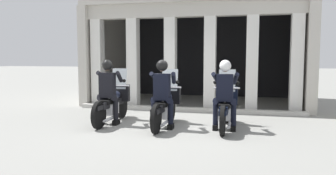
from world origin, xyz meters
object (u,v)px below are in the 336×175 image
(police_officer_right, at_px, (225,89))
(police_officer_center, at_px, (162,88))
(motorcycle_left, at_px, (113,103))
(motorcycle_center, at_px, (165,105))
(motorcycle_right, at_px, (226,106))
(police_officer_left, at_px, (108,86))

(police_officer_right, bearing_deg, police_officer_center, -160.10)
(motorcycle_left, distance_m, motorcycle_center, 1.41)
(motorcycle_right, bearing_deg, police_officer_left, -160.37)
(motorcycle_right, xyz_separation_m, police_officer_right, (-0.00, -0.28, 0.44))
(motorcycle_center, distance_m, motorcycle_right, 1.41)
(police_officer_right, bearing_deg, motorcycle_right, 103.25)
(police_officer_left, relative_size, motorcycle_center, 0.78)
(motorcycle_left, distance_m, police_officer_right, 2.86)
(motorcycle_center, relative_size, police_officer_right, 1.29)
(police_officer_center, xyz_separation_m, police_officer_right, (1.41, 0.16, 0.00))
(police_officer_center, bearing_deg, motorcycle_center, 103.68)
(motorcycle_left, relative_size, police_officer_left, 1.29)
(motorcycle_center, height_order, motorcycle_right, same)
(motorcycle_left, bearing_deg, motorcycle_center, 3.87)
(motorcycle_center, relative_size, police_officer_center, 1.29)
(motorcycle_left, relative_size, motorcycle_right, 1.00)
(motorcycle_left, height_order, motorcycle_center, same)
(motorcycle_left, xyz_separation_m, motorcycle_center, (1.41, -0.14, 0.00))
(motorcycle_right, distance_m, police_officer_right, 0.52)
(police_officer_left, relative_size, motorcycle_right, 0.78)
(motorcycle_center, bearing_deg, police_officer_center, -76.32)
(motorcycle_right, bearing_deg, police_officer_right, -76.75)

